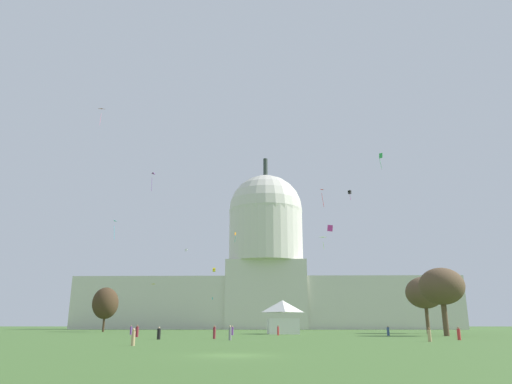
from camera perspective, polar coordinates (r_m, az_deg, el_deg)
The scene contains 30 objects.
ground_plane at distance 30.31m, azimuth -2.95°, elevation -19.25°, with size 800.00×800.00×0.00m, color #42662D.
capitol_building at distance 186.90m, azimuth 1.23°, elevation -9.50°, with size 145.22×29.76×68.85m.
event_tent at distance 95.53m, azimuth 3.26°, elevation -14.93°, with size 6.52×7.64×6.43m.
tree_east_far at distance 85.09m, azimuth 21.66°, elevation -10.65°, with size 10.34×10.20×10.96m.
tree_west_far at distance 128.59m, azimuth -17.86°, elevation -12.76°, with size 9.32×9.36×10.97m.
tree_east_near at distance 106.88m, azimuth 19.85°, elevation -11.45°, with size 11.65×12.01×11.56m.
person_grey_front_center at distance 58.38m, azimuth -3.18°, elevation -16.79°, with size 0.44×0.44×1.70m.
person_black_edge_west at distance 62.52m, azimuth -11.74°, elevation -16.53°, with size 0.59×0.59×1.54m.
person_purple_near_tree_west at distance 91.84m, azimuth -14.97°, elevation -15.96°, with size 0.36×0.36×1.63m.
person_maroon_mid_center at distance 64.24m, azimuth -5.09°, elevation -16.68°, with size 0.48×0.48×1.67m.
person_denim_deep_crowd at distance 84.38m, azimuth 15.78°, elevation -16.00°, with size 0.55×0.55×1.55m.
person_purple_lawn_far_left at distance 85.43m, azimuth -2.89°, elevation -16.52°, with size 0.38×0.38×1.59m.
person_tan_back_center at distance 56.80m, azimuth 20.35°, elevation -16.02°, with size 0.51×0.51×1.50m.
person_maroon_lawn_far_right at distance 74.76m, azimuth -14.27°, elevation -16.14°, with size 0.59×0.59×1.72m.
person_red_back_right at distance 84.15m, azimuth 2.71°, elevation -16.50°, with size 0.41×0.41×1.66m.
person_red_mid_left at distance 64.08m, azimuth 23.45°, elevation -15.57°, with size 0.51×0.51×1.55m.
person_tan_near_tent at distance 44.86m, azimuth -14.71°, elevation -16.75°, with size 0.48×0.48×1.50m.
kite_turquoise_low at distance 162.89m, azimuth -5.32°, elevation -12.77°, with size 0.35×0.81×0.86m.
kite_orange_mid at distance 142.82m, azimuth -2.54°, elevation -5.21°, with size 0.45×0.88×3.01m.
kite_cyan_mid at distance 111.00m, azimuth -16.60°, elevation -3.79°, with size 1.10×1.32×4.03m.
kite_violet_high at distance 122.31m, azimuth -12.62°, elevation 1.88°, with size 0.85×1.60×4.29m.
kite_red_mid at distance 101.50m, azimuth 8.20°, elevation -0.02°, with size 1.19×1.10×3.68m.
kite_white_mid at distance 139.43m, azimuth -8.51°, elevation -6.99°, with size 0.73×0.48×0.78m.
kite_yellow_low at distance 124.65m, azimuth -5.13°, elevation -9.41°, with size 0.82×0.89×0.99m.
kite_gold_low at distance 157.41m, azimuth -12.37°, elevation -10.95°, with size 1.33×0.97×0.24m.
kite_green_high at distance 111.63m, azimuth 14.94°, elevation 4.15°, with size 0.67×1.14×4.00m.
kite_magenta_low at distance 72.74m, azimuth 9.00°, elevation -4.37°, with size 0.89×0.28×1.02m.
kite_lime_mid at distance 129.35m, azimuth 8.21°, elevation -5.67°, with size 1.73×0.95×2.99m.
kite_black_high at distance 146.22m, azimuth 11.33°, elevation -0.03°, with size 1.22×1.21×3.08m.
kite_pink_high at distance 108.97m, azimuth -18.36°, elevation 9.35°, with size 1.44×1.11×3.74m.
Camera 1 is at (2.19, -30.18, 1.83)m, focal length 32.87 mm.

